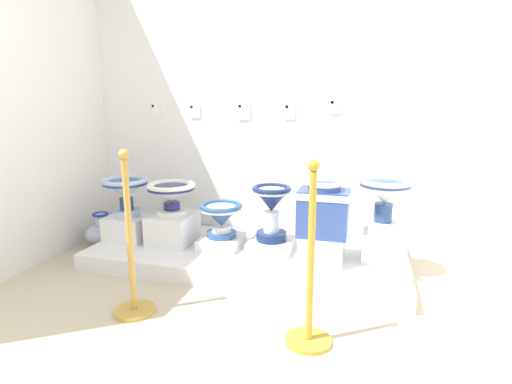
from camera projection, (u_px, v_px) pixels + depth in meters
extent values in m
cube|color=beige|center=(178.00, 352.00, 2.27)|extent=(5.38, 5.24, 0.02)
cube|color=white|center=(264.00, 78.00, 3.66)|extent=(3.58, 0.06, 3.11)
cube|color=white|center=(246.00, 256.00, 3.45)|extent=(2.61, 1.05, 0.14)
cube|color=white|center=(128.00, 228.00, 3.66)|extent=(0.36, 0.32, 0.21)
cylinder|color=#AEBEDE|center=(127.00, 213.00, 3.63)|extent=(0.22, 0.22, 0.06)
cylinder|color=navy|center=(127.00, 204.00, 3.61)|extent=(0.12, 0.12, 0.11)
cone|color=#AEBEDE|center=(126.00, 189.00, 3.58)|extent=(0.39, 0.39, 0.15)
cylinder|color=navy|center=(125.00, 183.00, 3.57)|extent=(0.38, 0.38, 0.03)
torus|color=#AEBEDE|center=(125.00, 180.00, 3.56)|extent=(0.40, 0.40, 0.04)
cylinder|color=navy|center=(125.00, 181.00, 3.56)|extent=(0.27, 0.27, 0.01)
cube|color=white|center=(173.00, 228.00, 3.57)|extent=(0.36, 0.39, 0.26)
cylinder|color=white|center=(172.00, 212.00, 3.53)|extent=(0.27, 0.27, 0.04)
cylinder|color=navy|center=(172.00, 206.00, 3.52)|extent=(0.14, 0.14, 0.07)
cone|color=white|center=(171.00, 194.00, 3.50)|extent=(0.41, 0.41, 0.15)
cylinder|color=navy|center=(171.00, 188.00, 3.49)|extent=(0.40, 0.40, 0.03)
torus|color=white|center=(171.00, 185.00, 3.48)|extent=(0.41, 0.41, 0.04)
cylinder|color=navy|center=(171.00, 186.00, 3.48)|extent=(0.28, 0.28, 0.01)
cube|color=white|center=(222.00, 241.00, 3.49)|extent=(0.33, 0.38, 0.09)
cylinder|color=#2E558C|center=(222.00, 234.00, 3.47)|extent=(0.26, 0.26, 0.04)
cylinder|color=white|center=(221.00, 229.00, 3.46)|extent=(0.17, 0.17, 0.05)
cone|color=#2E558C|center=(221.00, 216.00, 3.44)|extent=(0.35, 0.35, 0.17)
cylinder|color=white|center=(221.00, 209.00, 3.42)|extent=(0.34, 0.34, 0.03)
torus|color=#2E558C|center=(221.00, 206.00, 3.42)|extent=(0.36, 0.36, 0.04)
cylinder|color=white|center=(221.00, 207.00, 3.42)|extent=(0.24, 0.24, 0.01)
cube|color=white|center=(271.00, 245.00, 3.40)|extent=(0.35, 0.38, 0.09)
cylinder|color=navy|center=(271.00, 236.00, 3.38)|extent=(0.25, 0.25, 0.07)
cylinder|color=white|center=(271.00, 222.00, 3.35)|extent=(0.13, 0.13, 0.18)
cone|color=navy|center=(272.00, 200.00, 3.31)|extent=(0.30, 0.30, 0.19)
cylinder|color=white|center=(272.00, 191.00, 3.30)|extent=(0.30, 0.30, 0.03)
torus|color=navy|center=(272.00, 189.00, 3.29)|extent=(0.32, 0.32, 0.04)
cylinder|color=white|center=(272.00, 189.00, 3.29)|extent=(0.21, 0.21, 0.01)
cube|color=white|center=(322.00, 248.00, 3.16)|extent=(0.33, 0.36, 0.21)
cube|color=#324D98|center=(323.00, 213.00, 3.10)|extent=(0.38, 0.28, 0.36)
cube|color=white|center=(324.00, 194.00, 3.07)|extent=(0.38, 0.29, 0.05)
cylinder|color=#324D98|center=(324.00, 187.00, 3.06)|extent=(0.25, 0.25, 0.05)
torus|color=white|center=(324.00, 183.00, 3.05)|extent=(0.27, 0.27, 0.04)
cube|color=white|center=(381.00, 244.00, 3.20)|extent=(0.28, 0.34, 0.24)
cylinder|color=white|center=(382.00, 226.00, 3.17)|extent=(0.23, 0.23, 0.07)
cylinder|color=#2C4A84|center=(383.00, 212.00, 3.14)|extent=(0.14, 0.14, 0.15)
cone|color=white|center=(385.00, 192.00, 3.11)|extent=(0.38, 0.38, 0.17)
cylinder|color=#2C4A84|center=(385.00, 184.00, 3.10)|extent=(0.37, 0.37, 0.03)
torus|color=white|center=(385.00, 182.00, 3.09)|extent=(0.39, 0.39, 0.04)
cylinder|color=#2C4A84|center=(385.00, 182.00, 3.09)|extent=(0.27, 0.27, 0.01)
cube|color=white|center=(156.00, 110.00, 3.98)|extent=(0.10, 0.01, 0.12)
cube|color=#386BAD|center=(153.00, 106.00, 3.98)|extent=(0.02, 0.01, 0.02)
cube|color=white|center=(195.00, 111.00, 3.87)|extent=(0.11, 0.01, 0.12)
cube|color=#5B9E4C|center=(192.00, 107.00, 3.87)|extent=(0.02, 0.01, 0.02)
cube|color=white|center=(244.00, 111.00, 3.74)|extent=(0.12, 0.01, 0.16)
cube|color=#5B9E4C|center=(240.00, 106.00, 3.74)|extent=(0.02, 0.01, 0.02)
cube|color=white|center=(290.00, 111.00, 3.62)|extent=(0.09, 0.01, 0.14)
cube|color=#5B9E4C|center=(287.00, 107.00, 3.62)|extent=(0.02, 0.01, 0.02)
cube|color=white|center=(336.00, 107.00, 3.51)|extent=(0.11, 0.01, 0.12)
cube|color=#386BAD|center=(332.00, 102.00, 3.51)|extent=(0.02, 0.01, 0.02)
cylinder|color=navy|center=(103.00, 244.00, 3.91)|extent=(0.13, 0.13, 0.03)
ellipsoid|color=silver|center=(102.00, 233.00, 3.88)|extent=(0.31, 0.31, 0.18)
cylinder|color=silver|center=(101.00, 219.00, 3.85)|extent=(0.11, 0.11, 0.10)
torus|color=navy|center=(100.00, 214.00, 3.84)|extent=(0.15, 0.15, 0.02)
cylinder|color=gold|center=(135.00, 310.00, 2.67)|extent=(0.27, 0.27, 0.02)
cylinder|color=gold|center=(130.00, 237.00, 2.56)|extent=(0.04, 0.04, 0.99)
sphere|color=gold|center=(124.00, 154.00, 2.45)|extent=(0.06, 0.06, 0.06)
cylinder|color=gold|center=(308.00, 340.00, 2.34)|extent=(0.27, 0.27, 0.02)
cylinder|color=gold|center=(311.00, 259.00, 2.23)|extent=(0.04, 0.04, 0.97)
sphere|color=gold|center=(314.00, 165.00, 2.12)|extent=(0.06, 0.06, 0.06)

